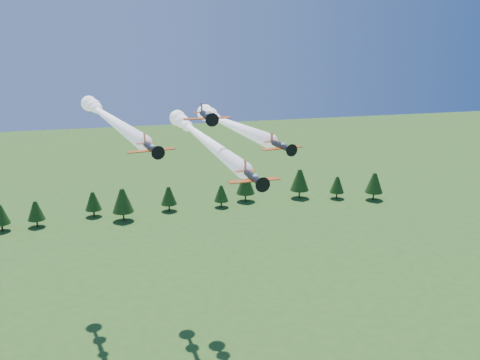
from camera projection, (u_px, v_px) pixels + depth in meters
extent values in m
cylinder|color=black|center=(253.00, 177.00, 74.99)|extent=(1.26, 5.48, 1.01)
cone|color=black|center=(261.00, 183.00, 72.08)|extent=(1.05, 0.95, 1.01)
cone|color=black|center=(262.00, 185.00, 71.53)|extent=(0.46, 0.47, 0.44)
cylinder|color=black|center=(263.00, 185.00, 71.37)|extent=(2.11, 0.14, 2.11)
cube|color=#C24917|center=(254.00, 180.00, 74.71)|extent=(7.50, 1.71, 0.12)
cube|color=#C24917|center=(245.00, 171.00, 78.26)|extent=(2.96, 0.99, 0.07)
cube|color=#C24917|center=(245.00, 165.00, 78.13)|extent=(0.14, 0.96, 1.46)
ellipsoid|color=#87B2D1|center=(255.00, 176.00, 74.05)|extent=(0.78, 1.24, 0.63)
sphere|color=white|center=(188.00, 126.00, 114.66)|extent=(2.30, 2.30, 2.30)
sphere|color=white|center=(183.00, 122.00, 119.75)|extent=(3.00, 3.00, 3.00)
sphere|color=white|center=(178.00, 119.00, 124.83)|extent=(3.70, 3.70, 3.70)
cylinder|color=black|center=(151.00, 148.00, 79.58)|extent=(1.85, 5.33, 0.97)
cone|color=black|center=(157.00, 152.00, 76.91)|extent=(1.11, 1.03, 0.97)
cone|color=black|center=(158.00, 153.00, 76.40)|extent=(0.50, 0.50, 0.43)
cylinder|color=black|center=(158.00, 153.00, 76.26)|extent=(2.01, 0.39, 2.04)
cube|color=#C24917|center=(152.00, 150.00, 79.33)|extent=(7.30, 2.52, 0.12)
cube|color=#C24917|center=(145.00, 143.00, 82.58)|extent=(2.91, 1.29, 0.07)
cube|color=#C24917|center=(144.00, 138.00, 82.45)|extent=(0.24, 0.92, 1.41)
ellipsoid|color=#87B2D1|center=(152.00, 146.00, 78.71)|extent=(0.89, 1.27, 0.61)
sphere|color=white|center=(97.00, 109.00, 117.85)|extent=(2.30, 2.30, 2.30)
sphere|color=white|center=(92.00, 106.00, 122.78)|extent=(3.00, 3.00, 3.00)
sphere|color=white|center=(88.00, 103.00, 127.72)|extent=(3.70, 3.70, 3.70)
cylinder|color=black|center=(281.00, 146.00, 87.03)|extent=(1.67, 5.28, 0.96)
cone|color=black|center=(290.00, 149.00, 84.34)|extent=(1.07, 0.99, 0.96)
cone|color=black|center=(291.00, 150.00, 83.83)|extent=(0.48, 0.49, 0.42)
cylinder|color=black|center=(292.00, 150.00, 83.68)|extent=(2.01, 0.32, 2.02)
cube|color=#C24917|center=(282.00, 148.00, 86.77)|extent=(7.23, 2.27, 0.12)
cube|color=#C24917|center=(272.00, 142.00, 90.05)|extent=(2.88, 1.19, 0.07)
cube|color=#C24917|center=(271.00, 137.00, 89.93)|extent=(0.21, 0.92, 1.39)
ellipsoid|color=#87B2D1|center=(283.00, 144.00, 86.16)|extent=(0.85, 1.24, 0.60)
sphere|color=white|center=(216.00, 118.00, 114.02)|extent=(2.30, 2.30, 2.30)
sphere|color=white|center=(210.00, 116.00, 117.36)|extent=(3.00, 3.00, 3.00)
sphere|color=white|center=(205.00, 113.00, 120.69)|extent=(3.70, 3.70, 3.70)
cylinder|color=black|center=(206.00, 116.00, 88.41)|extent=(1.17, 5.79, 1.07)
cone|color=black|center=(211.00, 119.00, 85.29)|extent=(1.09, 0.98, 1.07)
cone|color=black|center=(212.00, 120.00, 84.70)|extent=(0.48, 0.49, 0.47)
cylinder|color=black|center=(212.00, 120.00, 84.53)|extent=(2.25, 0.08, 2.25)
cube|color=#C24917|center=(207.00, 118.00, 88.11)|extent=(7.94, 1.58, 0.13)
cube|color=#C24917|center=(202.00, 112.00, 91.91)|extent=(3.12, 0.96, 0.07)
cube|color=#C24917|center=(202.00, 107.00, 91.78)|extent=(0.11, 1.02, 1.55)
ellipsoid|color=#87B2D1|center=(208.00, 114.00, 87.40)|extent=(0.79, 1.30, 0.67)
cylinder|color=#382314|center=(299.00, 194.00, 214.70)|extent=(0.60, 0.60, 3.28)
cone|color=black|center=(300.00, 180.00, 213.12)|extent=(7.50, 7.50, 8.44)
cylinder|color=#382314|center=(246.00, 197.00, 210.56)|extent=(0.60, 0.60, 3.21)
cone|color=black|center=(246.00, 183.00, 209.01)|extent=(7.33, 7.33, 8.25)
cylinder|color=#382314|center=(94.00, 213.00, 193.40)|extent=(0.60, 0.60, 2.58)
cone|color=black|center=(93.00, 201.00, 192.15)|extent=(5.89, 5.89, 6.63)
cylinder|color=#382314|center=(124.00, 216.00, 189.05)|extent=(0.60, 0.60, 3.28)
cone|color=black|center=(123.00, 200.00, 187.46)|extent=(7.50, 7.50, 8.44)
cylinder|color=#382314|center=(337.00, 195.00, 214.13)|extent=(0.60, 0.60, 2.52)
cone|color=black|center=(337.00, 185.00, 212.91)|extent=(5.76, 5.76, 6.49)
cylinder|color=#382314|center=(373.00, 196.00, 212.35)|extent=(0.60, 0.60, 3.07)
cone|color=black|center=(374.00, 183.00, 210.87)|extent=(7.02, 7.02, 7.90)
cylinder|color=#382314|center=(221.00, 204.00, 203.68)|extent=(0.60, 0.60, 2.40)
cone|color=black|center=(221.00, 193.00, 202.52)|extent=(5.49, 5.49, 6.17)
cylinder|color=#382314|center=(2.00, 227.00, 179.36)|extent=(0.60, 0.60, 2.59)
cone|color=black|center=(0.00, 214.00, 178.11)|extent=(5.92, 5.92, 6.66)
cylinder|color=#382314|center=(169.00, 207.00, 199.40)|extent=(0.60, 0.60, 2.60)
cone|color=black|center=(169.00, 196.00, 198.14)|extent=(5.95, 5.95, 6.69)
cylinder|color=#382314|center=(37.00, 223.00, 183.30)|extent=(0.60, 0.60, 2.56)
cone|color=black|center=(36.00, 210.00, 182.06)|extent=(5.86, 5.86, 6.59)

